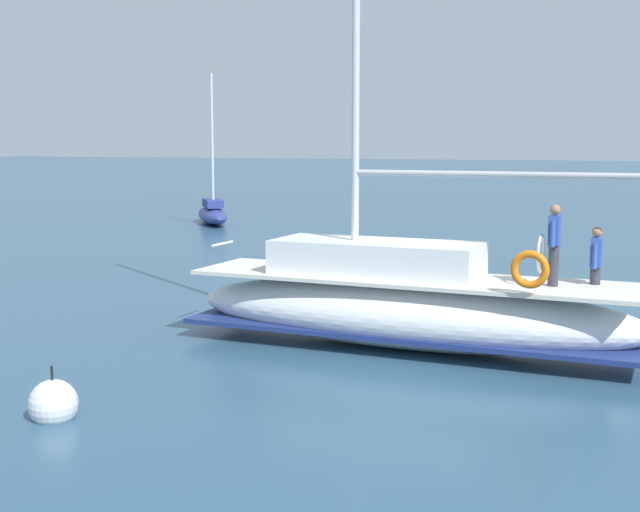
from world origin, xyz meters
TOP-DOWN VIEW (x-y plane):
  - ground_plane at (0.00, 0.00)m, footprint 400.00×400.00m
  - main_sailboat at (-1.86, -0.43)m, footprint 2.47×9.60m
  - moored_cutter_right at (19.85, 17.21)m, footprint 5.15×4.48m
  - mooring_buoy at (-8.45, 3.08)m, footprint 0.76×0.76m

SIDE VIEW (x-z plane):
  - ground_plane at x=0.00m, z-range 0.00..0.00m
  - mooring_buoy at x=-8.45m, z-range -0.26..0.72m
  - moored_cutter_right at x=19.85m, z-range -3.30..4.47m
  - main_sailboat at x=-1.86m, z-range -6.14..7.97m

